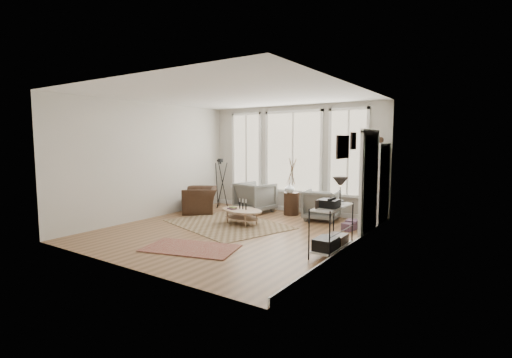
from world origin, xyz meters
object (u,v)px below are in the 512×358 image
Objects in this scene: low_shelf at (332,225)px; armchair_left at (255,197)px; side_table at (291,185)px; coffee_table at (241,213)px; armchair_right at (322,205)px; bookcase at (378,185)px; accent_chair at (200,200)px.

armchair_left is at bearing 143.20° from low_shelf.
low_shelf is at bearing -49.80° from side_table.
coffee_table is 1.49× the size of armchair_right.
armchair_right reaches higher than coffee_table.
side_table is (0.42, 1.65, 0.53)m from coffee_table.
bookcase is 2.56m from low_shelf.
side_table is (-2.25, 0.08, -0.15)m from bookcase.
side_table is at bearing 75.64° from coffee_table.
coffee_table is 1.36× the size of armchair_left.
side_table is 2.54m from accent_chair.
armchair_left is (-0.59, 1.45, 0.14)m from coffee_table.
side_table reaches higher than armchair_right.
accent_chair reaches higher than coffee_table.
accent_chair is (-4.51, -0.97, -0.62)m from bookcase.
bookcase is at bearing -2.04° from side_table.
armchair_left is (-3.27, -0.12, -0.54)m from bookcase.
armchair_right is (-1.32, -0.09, -0.58)m from bookcase.
low_shelf is at bearing -91.28° from bookcase.
coffee_table is at bearing 160.16° from low_shelf.
coffee_table is (-2.68, -1.57, -0.68)m from bookcase.
side_table is at bearing 75.21° from accent_chair.
bookcase is 2.27× the size of armchair_left.
bookcase reaches higher than accent_chair.
armchair_right is at bearing 47.55° from coffee_table.
side_table is (1.01, 0.20, 0.39)m from armchair_left.
low_shelf reaches higher than armchair_right.
coffee_table is 0.74× the size of side_table.
bookcase is at bearing 62.37° from accent_chair.
side_table is (-2.20, 2.60, 0.29)m from low_shelf.
armchair_right is (1.95, 0.03, -0.03)m from armchair_left.
accent_chair is at bearing -167.82° from bookcase.
armchair_left is 0.54× the size of side_table.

